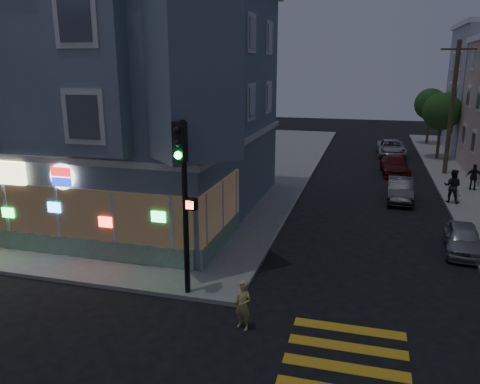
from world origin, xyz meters
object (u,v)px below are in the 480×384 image
at_px(pedestrian_b, 474,177).
at_px(pedestrian_a, 452,186).
at_px(street_tree_near, 442,112).
at_px(parked_car_b, 400,190).
at_px(running_child, 243,305).
at_px(street_tree_far, 431,104).
at_px(parked_car_a, 463,239).
at_px(parked_car_c, 395,165).
at_px(fire_hydrant, 457,194).
at_px(utility_pole, 452,107).
at_px(traffic_signal, 183,181).
at_px(parked_car_d, 391,148).

bearing_deg(pedestrian_b, pedestrian_a, 69.69).
height_order(street_tree_near, pedestrian_b, street_tree_near).
bearing_deg(parked_car_b, running_child, -106.55).
height_order(street_tree_far, parked_car_b, street_tree_far).
height_order(parked_car_a, parked_car_c, parked_car_c).
relative_size(running_child, parked_car_c, 0.33).
height_order(pedestrian_b, parked_car_c, pedestrian_b).
height_order(running_child, fire_hydrant, running_child).
bearing_deg(running_child, pedestrian_a, 85.35).
bearing_deg(utility_pole, street_tree_far, 89.18).
bearing_deg(pedestrian_b, traffic_signal, 62.88).
distance_m(pedestrian_a, parked_car_a, 7.34).
bearing_deg(pedestrian_a, parked_car_b, 15.29).
distance_m(running_child, pedestrian_a, 17.20).
height_order(utility_pole, pedestrian_a, utility_pole).
height_order(street_tree_far, parked_car_d, street_tree_far).
relative_size(running_child, parked_car_d, 0.30).
height_order(running_child, parked_car_d, running_child).
bearing_deg(parked_car_b, utility_pole, 67.91).
bearing_deg(street_tree_near, street_tree_far, 90.00).
bearing_deg(parked_car_c, fire_hydrant, -69.73).
relative_size(running_child, parked_car_b, 0.38).
relative_size(utility_pole, street_tree_far, 1.70).
height_order(pedestrian_a, parked_car_c, pedestrian_a).
bearing_deg(street_tree_far, utility_pole, -90.82).
height_order(parked_car_b, parked_car_d, parked_car_d).
bearing_deg(parked_car_c, running_child, -106.65).
bearing_deg(parked_car_a, fire_hydrant, 88.32).
bearing_deg(pedestrian_a, fire_hydrant, -112.03).
relative_size(parked_car_a, traffic_signal, 0.60).
xyz_separation_m(parked_car_a, parked_car_d, (-2.10, 21.85, 0.10)).
xyz_separation_m(pedestrian_a, pedestrian_b, (1.70, 3.28, -0.13)).
distance_m(parked_car_d, fire_hydrant, 14.45).
relative_size(pedestrian_a, parked_car_d, 0.38).
height_order(parked_car_b, parked_car_c, parked_car_c).
height_order(utility_pole, traffic_signal, utility_pole).
relative_size(street_tree_near, parked_car_b, 1.35).
distance_m(parked_car_c, traffic_signal, 22.74).
bearing_deg(street_tree_near, pedestrian_b, -85.65).
bearing_deg(parked_car_a, parked_car_c, 103.54).
bearing_deg(running_child, fire_hydrant, 84.98).
height_order(parked_car_a, parked_car_b, parked_car_b).
distance_m(street_tree_near, parked_car_c, 8.20).
height_order(street_tree_near, parked_car_c, street_tree_near).
distance_m(street_tree_near, parked_car_b, 14.54).
relative_size(pedestrian_b, parked_car_c, 0.35).
relative_size(pedestrian_a, parked_car_c, 0.41).
bearing_deg(utility_pole, fire_hydrant, -92.75).
distance_m(pedestrian_a, parked_car_d, 14.80).
distance_m(pedestrian_b, parked_car_a, 10.83).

